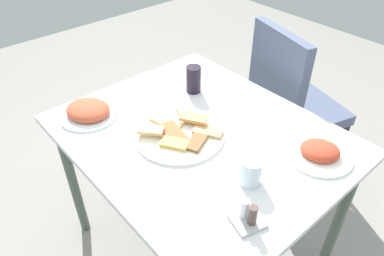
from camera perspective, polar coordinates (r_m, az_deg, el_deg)
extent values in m
plane|color=gray|center=(1.94, 1.01, -17.88)|extent=(6.00, 6.00, 0.00)
cube|color=white|center=(1.41, 1.33, -1.20)|extent=(1.06, 0.88, 0.02)
cylinder|color=#465448|center=(1.82, -18.21, -7.98)|extent=(0.04, 0.04, 0.70)
cylinder|color=#465448|center=(2.11, 0.24, 1.44)|extent=(0.04, 0.04, 0.70)
cylinder|color=#465448|center=(1.71, 22.12, -12.88)|extent=(0.04, 0.04, 0.70)
cube|color=slate|center=(2.10, 16.36, 2.78)|extent=(0.52, 0.52, 0.06)
cube|color=slate|center=(1.86, 13.16, 8.00)|extent=(0.40, 0.16, 0.46)
cylinder|color=#302939|center=(2.26, 22.00, -3.65)|extent=(0.03, 0.03, 0.42)
cylinder|color=#302939|center=(2.46, 16.15, 1.57)|extent=(0.03, 0.03, 0.42)
cylinder|color=#302939|center=(2.04, 14.28, -6.81)|extent=(0.03, 0.03, 0.42)
cylinder|color=#302939|center=(2.26, 8.63, -0.78)|extent=(0.03, 0.03, 0.42)
cylinder|color=white|center=(1.38, -2.02, -1.04)|extent=(0.35, 0.35, 0.01)
cube|color=brown|center=(1.34, 0.82, -2.00)|extent=(0.10, 0.13, 0.01)
cube|color=tan|center=(1.42, 0.33, 1.59)|extent=(0.12, 0.10, 0.01)
cube|color=#DFB576|center=(1.43, -4.11, 0.97)|extent=(0.15, 0.08, 0.01)
cube|color=#DD6037|center=(1.37, -3.00, -0.76)|extent=(0.15, 0.09, 0.01)
cube|color=#E6BE7F|center=(1.48, -0.94, 2.40)|extent=(0.11, 0.09, 0.01)
cube|color=#DCB179|center=(1.37, -6.53, -0.31)|extent=(0.11, 0.10, 0.01)
cube|color=tan|center=(1.38, 2.48, -0.58)|extent=(0.12, 0.10, 0.01)
cube|color=#E7B85C|center=(1.32, -2.64, -2.52)|extent=(0.12, 0.10, 0.01)
cylinder|color=white|center=(1.38, 19.28, -3.95)|extent=(0.24, 0.24, 0.01)
ellipsoid|color=#CA432C|center=(1.36, 19.45, -3.34)|extent=(0.18, 0.18, 0.05)
sphere|color=#F4DB51|center=(1.40, 20.54, -2.40)|extent=(0.03, 0.03, 0.03)
cylinder|color=white|center=(1.55, -15.87, 2.08)|extent=(0.24, 0.24, 0.01)
ellipsoid|color=#CB5537|center=(1.54, -16.01, 2.74)|extent=(0.23, 0.21, 0.06)
sphere|color=#DDD14C|center=(1.54, -17.94, 2.15)|extent=(0.03, 0.03, 0.03)
cylinder|color=black|center=(1.62, 0.24, 7.65)|extent=(0.08, 0.08, 0.12)
cylinder|color=silver|center=(1.19, 9.22, -6.69)|extent=(0.08, 0.08, 0.09)
cube|color=white|center=(1.33, 8.95, -3.57)|extent=(0.18, 0.18, 0.00)
cube|color=silver|center=(1.32, 8.45, -3.79)|extent=(0.18, 0.08, 0.00)
cube|color=silver|center=(1.34, 9.48, -3.11)|extent=(0.16, 0.07, 0.00)
cube|color=#B2B2B7|center=(1.11, 8.65, -14.15)|extent=(0.11, 0.11, 0.01)
cylinder|color=white|center=(1.09, 8.20, -12.40)|extent=(0.03, 0.03, 0.07)
cylinder|color=brown|center=(1.07, 9.49, -13.35)|extent=(0.03, 0.03, 0.07)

